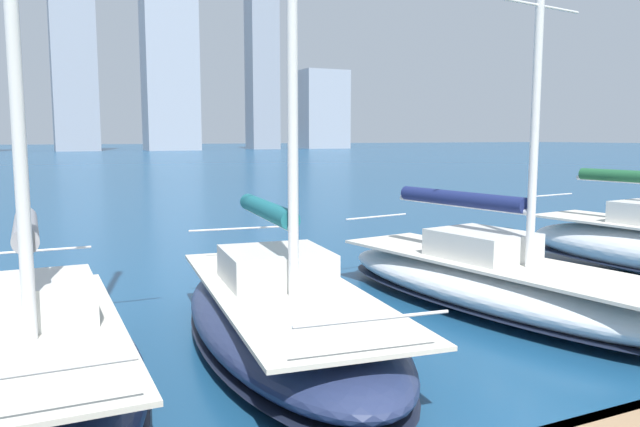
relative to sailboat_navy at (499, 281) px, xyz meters
name	(u,v)px	position (x,y,z in m)	size (l,w,h in m)	color
city_skyline	(49,61)	(1.12, -152.68, 20.60)	(163.70, 21.54, 51.96)	#9BA0AB
sailboat_navy	(499,281)	(0.00, 0.00, 0.00)	(3.88, 9.08, 9.11)	silver
sailboat_teal	(283,313)	(4.81, 0.23, 0.01)	(3.72, 8.14, 9.48)	navy
sailboat_grey	(33,359)	(8.59, 0.97, 0.07)	(2.78, 6.73, 11.65)	navy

